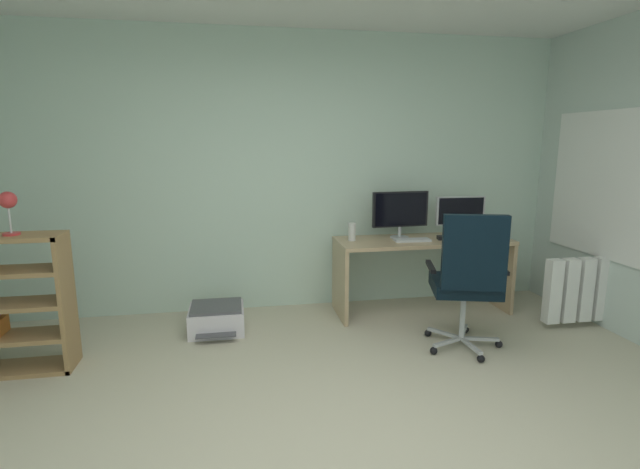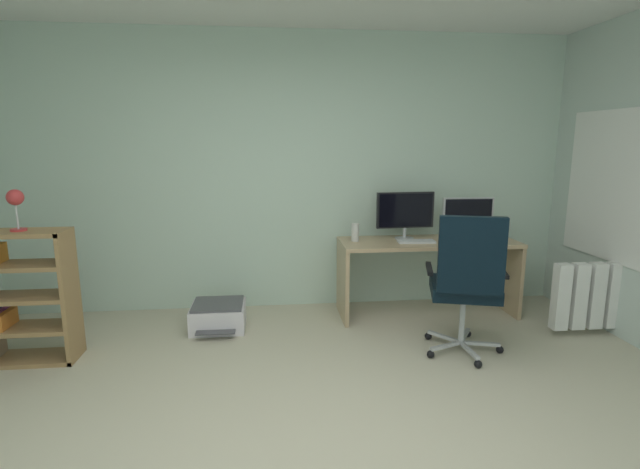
# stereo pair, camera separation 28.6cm
# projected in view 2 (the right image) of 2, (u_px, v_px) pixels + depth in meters

# --- Properties ---
(wall_back) EXTENTS (5.50, 0.10, 2.67)m
(wall_back) POSITION_uv_depth(u_px,v_px,m) (289.00, 173.00, 4.64)
(wall_back) COLOR silver
(wall_back) RESTS_ON ground
(window_pane) EXTENTS (0.01, 1.39, 1.21)m
(window_pane) POSITION_uv_depth(u_px,v_px,m) (628.00, 188.00, 3.88)
(window_pane) COLOR white
(window_frame) EXTENTS (0.02, 1.47, 1.29)m
(window_frame) POSITION_uv_depth(u_px,v_px,m) (627.00, 188.00, 3.88)
(window_frame) COLOR white
(desk) EXTENTS (1.67, 0.58, 0.72)m
(desk) POSITION_uv_depth(u_px,v_px,m) (427.00, 259.00, 4.49)
(desk) COLOR tan
(desk) RESTS_ON ground
(monitor_main) EXTENTS (0.56, 0.18, 0.45)m
(monitor_main) POSITION_uv_depth(u_px,v_px,m) (405.00, 212.00, 4.48)
(monitor_main) COLOR #B2B5B7
(monitor_main) RESTS_ON desk
(monitor_secondary) EXTENTS (0.50, 0.18, 0.39)m
(monitor_secondary) POSITION_uv_depth(u_px,v_px,m) (468.00, 214.00, 4.55)
(monitor_secondary) COLOR #B2B5B7
(monitor_secondary) RESTS_ON desk
(keyboard) EXTENTS (0.35, 0.15, 0.02)m
(keyboard) POSITION_uv_depth(u_px,v_px,m) (416.00, 241.00, 4.37)
(keyboard) COLOR silver
(keyboard) RESTS_ON desk
(computer_mouse) EXTENTS (0.08, 0.11, 0.03)m
(computer_mouse) POSITION_uv_depth(u_px,v_px,m) (446.00, 240.00, 4.41)
(computer_mouse) COLOR black
(computer_mouse) RESTS_ON desk
(desktop_speaker) EXTENTS (0.07, 0.07, 0.17)m
(desktop_speaker) POSITION_uv_depth(u_px,v_px,m) (355.00, 232.00, 4.41)
(desktop_speaker) COLOR silver
(desktop_speaker) RESTS_ON desk
(office_chair) EXTENTS (0.65, 0.65, 1.13)m
(office_chair) POSITION_uv_depth(u_px,v_px,m) (467.00, 279.00, 3.55)
(office_chair) COLOR #B7BABC
(office_chair) RESTS_ON ground
(bookshelf) EXTENTS (0.80, 0.30, 1.01)m
(bookshelf) POSITION_uv_depth(u_px,v_px,m) (5.00, 299.00, 3.50)
(bookshelf) COLOR #9B7548
(bookshelf) RESTS_ON ground
(desk_lamp) EXTENTS (0.12, 0.12, 0.30)m
(desk_lamp) POSITION_uv_depth(u_px,v_px,m) (16.00, 201.00, 3.37)
(desk_lamp) COLOR #C73537
(desk_lamp) RESTS_ON bookshelf
(printer) EXTENTS (0.47, 0.51, 0.24)m
(printer) POSITION_uv_depth(u_px,v_px,m) (218.00, 316.00, 4.21)
(printer) COLOR silver
(printer) RESTS_ON ground
(radiator) EXTENTS (0.91, 0.10, 0.57)m
(radiator) POSITION_uv_depth(u_px,v_px,m) (604.00, 295.00, 4.04)
(radiator) COLOR white
(radiator) RESTS_ON ground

